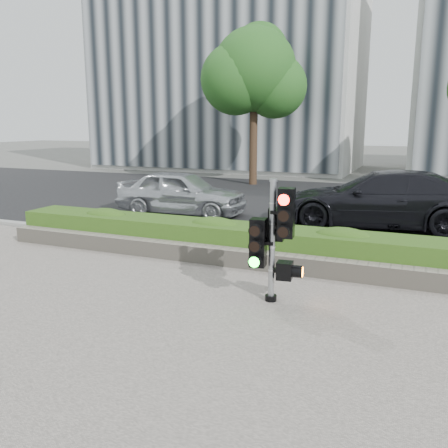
{
  "coord_description": "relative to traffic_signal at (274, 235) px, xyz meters",
  "views": [
    {
      "loc": [
        2.81,
        -6.5,
        2.78
      ],
      "look_at": [
        -0.16,
        0.6,
        1.15
      ],
      "focal_mm": 38.0,
      "sensor_mm": 36.0,
      "label": 1
    }
  ],
  "objects": [
    {
      "name": "tree_left",
      "position": [
        -5.29,
        14.17,
        3.94
      ],
      "size": [
        4.61,
        4.03,
        7.34
      ],
      "color": "black",
      "rests_on": "ground"
    },
    {
      "name": "stone_wall",
      "position": [
        -0.77,
        1.52,
        -0.9
      ],
      "size": [
        12.0,
        0.32,
        0.34
      ],
      "primitive_type": "cube",
      "color": "gray",
      "rests_on": "sidewalk"
    },
    {
      "name": "sidewalk",
      "position": [
        -0.77,
        -2.88,
        -1.09
      ],
      "size": [
        16.0,
        11.0,
        0.03
      ],
      "primitive_type": "cube",
      "color": "#9E9389",
      "rests_on": "ground"
    },
    {
      "name": "car_dark",
      "position": [
        1.06,
        6.49,
        -0.31
      ],
      "size": [
        5.51,
        2.63,
        1.55
      ],
      "primitive_type": "imported",
      "rotation": [
        0.0,
        0.0,
        -1.48
      ],
      "color": "black",
      "rests_on": "road"
    },
    {
      "name": "road",
      "position": [
        -0.77,
        9.62,
        -1.09
      ],
      "size": [
        60.0,
        13.0,
        0.02
      ],
      "primitive_type": "cube",
      "color": "black",
      "rests_on": "ground"
    },
    {
      "name": "curb",
      "position": [
        -0.77,
        2.77,
        -1.04
      ],
      "size": [
        60.0,
        0.25,
        0.12
      ],
      "primitive_type": "cube",
      "color": "gray",
      "rests_on": "ground"
    },
    {
      "name": "traffic_signal",
      "position": [
        0.0,
        0.0,
        0.0
      ],
      "size": [
        0.69,
        0.53,
        1.94
      ],
      "rotation": [
        0.0,
        0.0,
        0.11
      ],
      "color": "black",
      "rests_on": "sidewalk"
    },
    {
      "name": "building_left",
      "position": [
        -9.77,
        22.62,
        6.4
      ],
      "size": [
        16.0,
        9.0,
        15.0
      ],
      "primitive_type": "cube",
      "color": "#B7B7B2",
      "rests_on": "ground"
    },
    {
      "name": "ground",
      "position": [
        -0.77,
        -0.38,
        -1.1
      ],
      "size": [
        120.0,
        120.0,
        0.0
      ],
      "primitive_type": "plane",
      "color": "#51514C",
      "rests_on": "ground"
    },
    {
      "name": "car_silver",
      "position": [
        -4.79,
        6.03,
        -0.39
      ],
      "size": [
        4.11,
        1.76,
        1.38
      ],
      "primitive_type": "imported",
      "rotation": [
        0.0,
        0.0,
        1.6
      ],
      "color": "#BABEC2",
      "rests_on": "road"
    },
    {
      "name": "hedge",
      "position": [
        -0.77,
        2.17,
        -0.73
      ],
      "size": [
        12.0,
        1.0,
        0.68
      ],
      "primitive_type": "cube",
      "color": "#558729",
      "rests_on": "sidewalk"
    }
  ]
}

